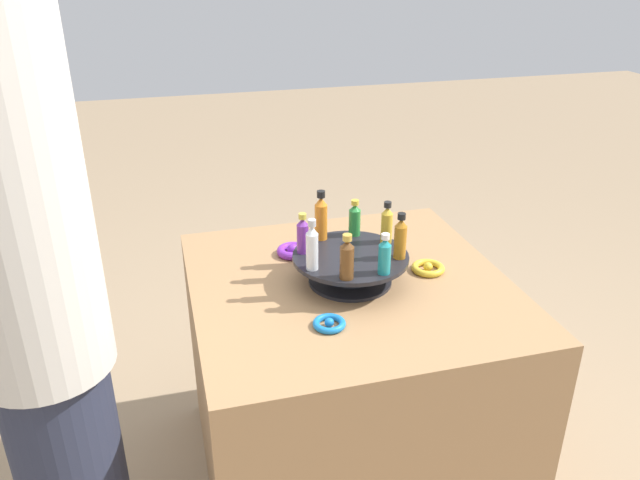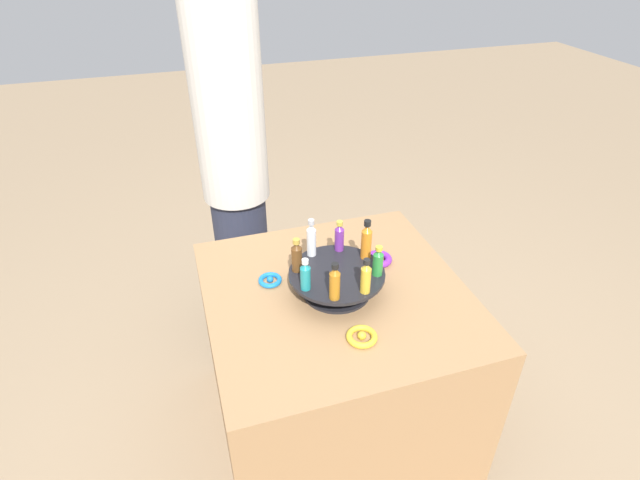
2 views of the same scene
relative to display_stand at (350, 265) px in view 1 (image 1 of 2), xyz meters
The scene contains 15 objects.
ground_plane 0.78m from the display_stand, ahead, with size 12.00×12.00×0.00m, color #997F60.
party_table 0.42m from the display_stand, ahead, with size 0.90×0.90×0.73m.
display_stand is the anchor object (origin of this frame).
bottle_clear 0.17m from the display_stand, 112.78° to the left, with size 0.03×0.03×0.14m.
bottle_brown 0.16m from the display_stand, 157.78° to the left, with size 0.04×0.04×0.13m.
bottle_teal 0.16m from the display_stand, 157.22° to the right, with size 0.03×0.03×0.11m.
bottle_amber 0.17m from the display_stand, 112.22° to the right, with size 0.03×0.03×0.13m.
bottle_gold 0.16m from the display_stand, 67.22° to the right, with size 0.03×0.03×0.13m.
bottle_green 0.16m from the display_stand, 22.22° to the right, with size 0.04×0.04×0.11m.
bottle_orange 0.17m from the display_stand, 22.78° to the left, with size 0.04×0.04×0.15m.
bottle_purple 0.16m from the display_stand, 67.78° to the left, with size 0.03×0.03×0.12m.
ribbon_bow_gold 0.25m from the display_stand, 90.14° to the right, with size 0.10×0.10×0.03m.
ribbon_bow_purple 0.24m from the display_stand, 29.86° to the left, with size 0.10×0.10×0.04m.
ribbon_bow_blue 0.25m from the display_stand, 149.86° to the left, with size 0.08×0.08×0.02m.
person_figure 0.82m from the display_stand, 105.45° to the left, with size 0.30×0.30×1.77m.
Camera 1 is at (-1.49, 0.49, 1.60)m, focal length 35.00 mm.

